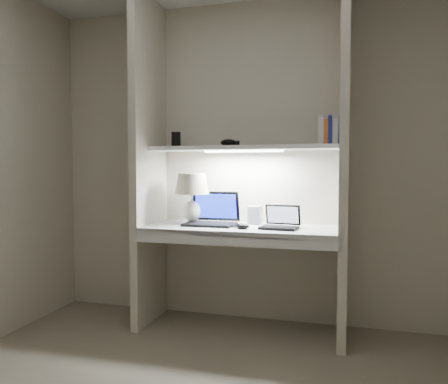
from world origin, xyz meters
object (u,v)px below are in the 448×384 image
(table_lamp, at_px, (192,190))
(laptop_netbook, at_px, (280,223))
(speaker, at_px, (255,215))
(book_row, at_px, (332,131))
(laptop_main, at_px, (212,217))

(table_lamp, height_order, laptop_netbook, table_lamp)
(speaker, xyz_separation_m, book_row, (0.57, -0.05, 0.62))
(book_row, bearing_deg, table_lamp, -177.87)
(laptop_main, height_order, laptop_netbook, laptop_main)
(laptop_main, distance_m, laptop_netbook, 0.54)
(table_lamp, xyz_separation_m, book_row, (1.05, 0.04, 0.43))
(table_lamp, height_order, speaker, table_lamp)
(speaker, relative_size, book_row, 0.69)
(table_lamp, distance_m, book_row, 1.13)
(book_row, bearing_deg, laptop_netbook, -160.48)
(speaker, bearing_deg, table_lamp, -165.42)
(laptop_main, height_order, speaker, laptop_main)
(laptop_main, bearing_deg, laptop_netbook, -7.92)
(speaker, distance_m, book_row, 0.84)
(table_lamp, height_order, book_row, book_row)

